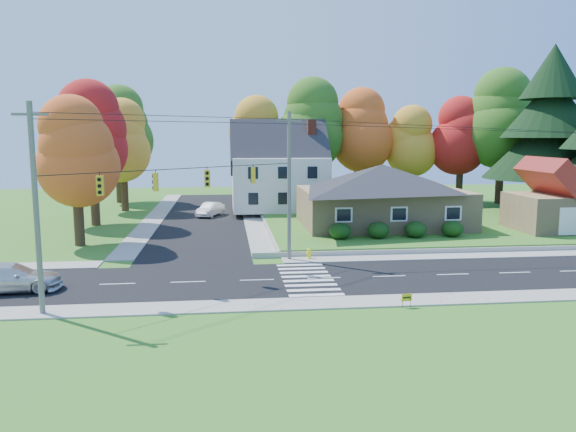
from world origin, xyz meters
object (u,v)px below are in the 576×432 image
(fire_hydrant, at_px, (309,254))
(ranch_house, at_px, (382,194))
(silver_sedan, at_px, (10,278))
(white_car, at_px, (210,209))

(fire_hydrant, bearing_deg, ranch_house, 53.08)
(ranch_house, relative_size, fire_hydrant, 18.57)
(silver_sedan, xyz_separation_m, fire_hydrant, (17.34, 6.14, -0.42))
(ranch_house, bearing_deg, white_car, 145.23)
(ranch_house, height_order, fire_hydrant, ranch_house)
(white_car, height_order, fire_hydrant, white_car)
(ranch_house, xyz_separation_m, white_car, (-15.39, 10.68, -2.54))
(ranch_house, bearing_deg, fire_hydrant, -126.92)
(ranch_house, distance_m, silver_sedan, 30.70)
(silver_sedan, height_order, fire_hydrant, silver_sedan)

